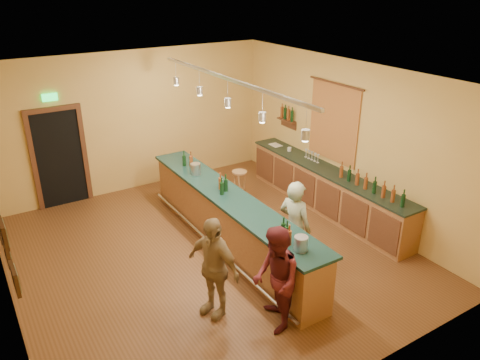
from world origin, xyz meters
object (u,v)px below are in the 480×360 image
back_counter (326,189)px  customer_b (213,267)px  customer_a (276,280)px  bartender (295,227)px  bar_stool (240,177)px  tasting_bar (229,218)px

back_counter → customer_b: bearing=-155.6°
back_counter → customer_a: size_ratio=2.88×
back_counter → customer_b: (-3.66, -1.66, 0.31)m
back_counter → bartender: 2.44m
bar_stool → back_counter: bearing=-48.0°
bar_stool → customer_b: bearing=-127.6°
bartender → customer_a: (-1.10, -0.98, -0.04)m
bartender → customer_b: bartender is taller
back_counter → customer_a: 3.89m
customer_b → bar_stool: customer_b is taller
tasting_bar → customer_a: size_ratio=3.23×
tasting_bar → bartender: bearing=-65.6°
tasting_bar → customer_a: customer_a is taller
bar_stool → bartender: bearing=-103.6°
back_counter → customer_a: bearing=-142.2°
back_counter → bar_stool: (-1.29, 1.43, 0.05)m
bartender → bar_stool: 2.92m
back_counter → customer_b: 4.03m
tasting_bar → bartender: (0.55, -1.22, 0.22)m
bartender → customer_b: size_ratio=1.04×
back_counter → bartender: size_ratio=2.75×
customer_b → bar_stool: 3.90m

